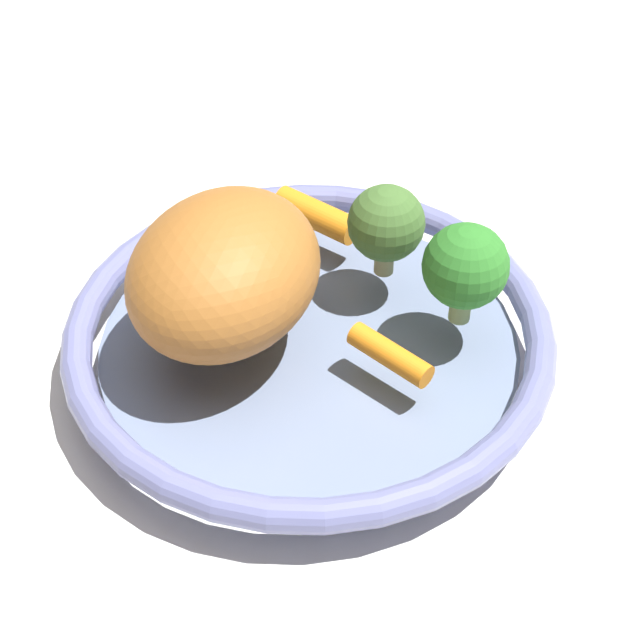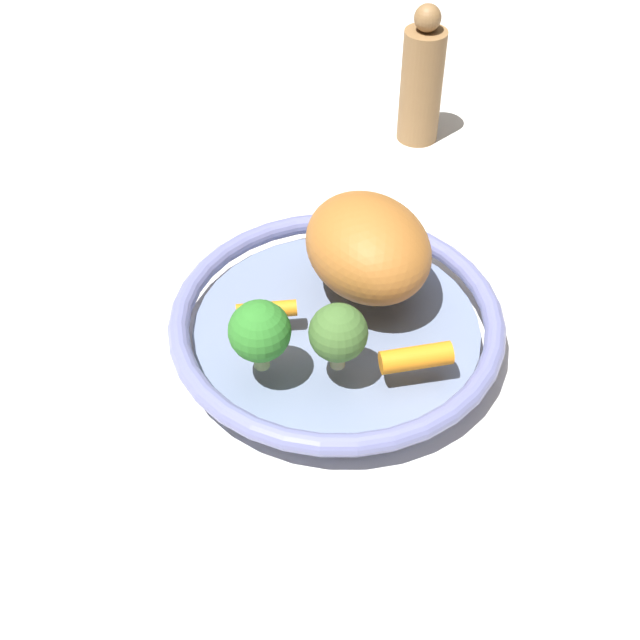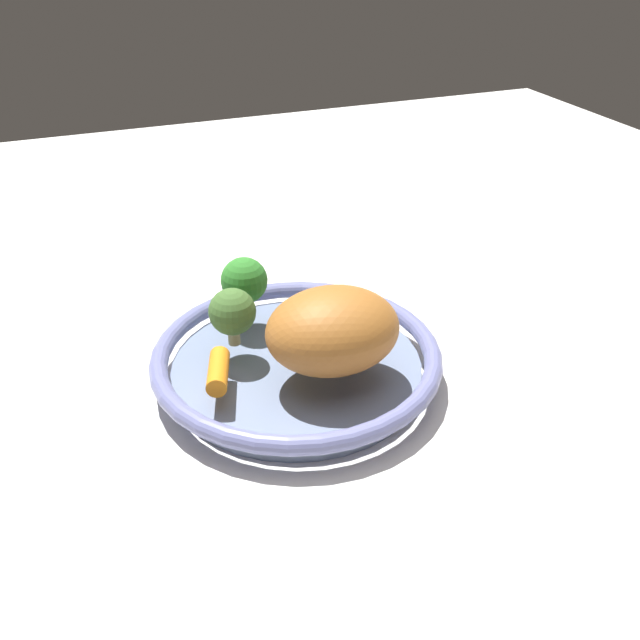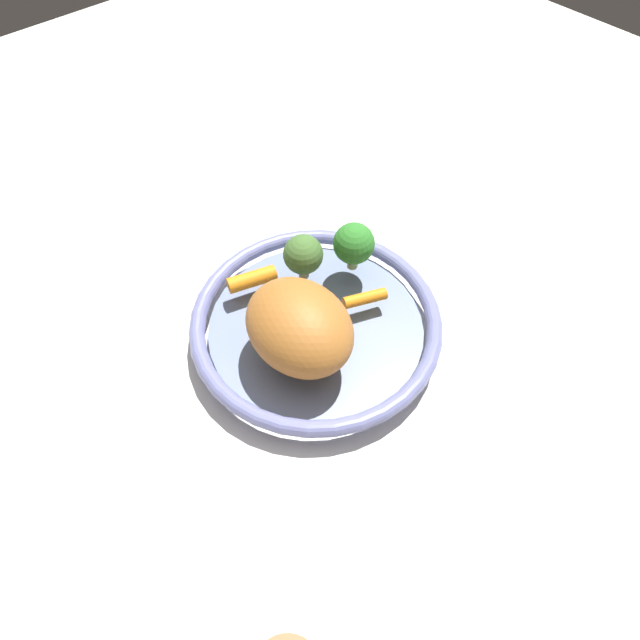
% 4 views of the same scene
% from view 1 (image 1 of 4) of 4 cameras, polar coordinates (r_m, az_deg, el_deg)
% --- Properties ---
extents(ground_plane, '(2.00, 2.00, 0.00)m').
position_cam_1_polar(ground_plane, '(0.61, -0.64, -2.62)').
color(ground_plane, silver).
extents(serving_bowl, '(0.30, 0.30, 0.04)m').
position_cam_1_polar(serving_bowl, '(0.59, -0.65, -1.14)').
color(serving_bowl, slate).
rests_on(serving_bowl, ground_plane).
extents(roast_chicken_piece, '(0.11, 0.14, 0.08)m').
position_cam_1_polar(roast_chicken_piece, '(0.55, -5.77, 2.89)').
color(roast_chicken_piece, '#A86429').
rests_on(roast_chicken_piece, serving_bowl).
extents(baby_carrot_back, '(0.06, 0.03, 0.02)m').
position_cam_1_polar(baby_carrot_back, '(0.55, 4.24, -2.10)').
color(baby_carrot_back, orange).
rests_on(baby_carrot_back, serving_bowl).
extents(baby_carrot_left, '(0.06, 0.04, 0.02)m').
position_cam_1_polar(baby_carrot_left, '(0.64, -0.22, 6.33)').
color(baby_carrot_left, orange).
rests_on(baby_carrot_left, serving_bowl).
extents(broccoli_floret_edge, '(0.05, 0.05, 0.06)m').
position_cam_1_polar(broccoli_floret_edge, '(0.59, 4.00, 5.78)').
color(broccoli_floret_edge, tan).
rests_on(broccoli_floret_edge, serving_bowl).
extents(broccoli_floret_mid, '(0.05, 0.05, 0.07)m').
position_cam_1_polar(broccoli_floret_mid, '(0.56, 8.75, 3.17)').
color(broccoli_floret_mid, '#94AD66').
rests_on(broccoli_floret_mid, serving_bowl).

